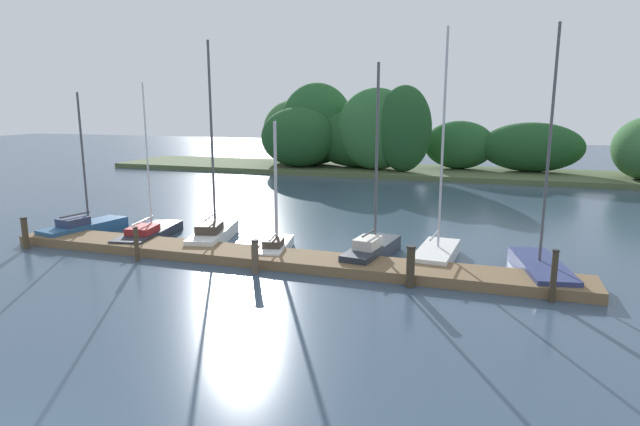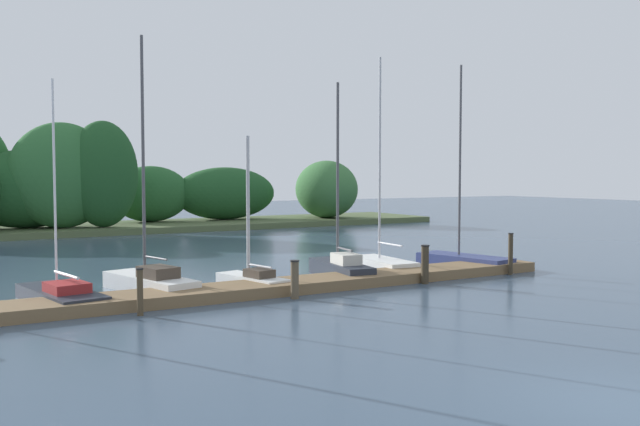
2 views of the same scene
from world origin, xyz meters
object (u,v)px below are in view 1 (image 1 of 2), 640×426
object	(u,v)px
sailboat_3	(276,244)
mooring_piling_2	(255,256)
sailboat_2	(214,231)
sailboat_0	(86,227)
sailboat_1	(150,232)
sailboat_6	(540,266)
sailboat_4	(373,248)
mooring_piling_1	(136,244)
mooring_piling_3	(411,267)
mooring_piling_0	(25,233)
sailboat_5	(437,251)
mooring_piling_4	(554,276)

from	to	relation	value
sailboat_3	mooring_piling_2	size ratio (longest dim) A/B	4.29
sailboat_2	sailboat_3	bearing A→B (deg)	-118.95
sailboat_0	sailboat_2	distance (m)	6.00
sailboat_1	sailboat_6	size ratio (longest dim) A/B	0.80
sailboat_1	sailboat_4	bearing A→B (deg)	-99.20
sailboat_2	sailboat_4	distance (m)	6.94
sailboat_0	mooring_piling_1	distance (m)	5.41
sailboat_0	sailboat_1	size ratio (longest dim) A/B	0.94
sailboat_6	mooring_piling_3	bearing A→B (deg)	111.34
sailboat_6	mooring_piling_2	size ratio (longest dim) A/B	6.93
sailboat_0	mooring_piling_1	world-z (taller)	sailboat_0
mooring_piling_2	mooring_piling_3	xyz separation A→B (m)	(5.23, 0.21, 0.08)
mooring_piling_3	sailboat_6	bearing A→B (deg)	32.48
sailboat_4	sailboat_6	bearing A→B (deg)	-83.28
sailboat_4	mooring_piling_0	size ratio (longest dim) A/B	5.61
sailboat_1	sailboat_6	distance (m)	15.44
sailboat_4	mooring_piling_3	size ratio (longest dim) A/B	5.29
sailboat_0	sailboat_6	world-z (taller)	sailboat_6
sailboat_0	sailboat_3	xyz separation A→B (m)	(9.14, -0.12, -0.01)
sailboat_0	mooring_piling_0	bearing A→B (deg)	177.86
sailboat_6	mooring_piling_2	bearing A→B (deg)	95.43
sailboat_1	sailboat_5	distance (m)	12.00
sailboat_1	mooring_piling_0	world-z (taller)	sailboat_1
sailboat_4	mooring_piling_4	world-z (taller)	sailboat_4
sailboat_1	sailboat_4	size ratio (longest dim) A/B	0.92
mooring_piling_3	mooring_piling_4	distance (m)	4.11
sailboat_1	sailboat_4	xyz separation A→B (m)	(9.70, 0.04, 0.14)
mooring_piling_3	sailboat_4	bearing A→B (deg)	123.79
sailboat_1	sailboat_2	distance (m)	2.84
mooring_piling_2	sailboat_1	bearing A→B (deg)	155.58
sailboat_1	sailboat_3	bearing A→B (deg)	-102.81
sailboat_5	sailboat_3	bearing A→B (deg)	103.85
sailboat_5	mooring_piling_3	distance (m)	3.34
sailboat_2	sailboat_3	xyz separation A→B (m)	(3.19, -0.90, -0.06)
mooring_piling_0	mooring_piling_4	size ratio (longest dim) A/B	0.80
sailboat_3	sailboat_5	distance (m)	6.10
sailboat_5	mooring_piling_0	world-z (taller)	sailboat_5
sailboat_4	sailboat_5	size ratio (longest dim) A/B	0.86
mooring_piling_2	mooring_piling_1	bearing A→B (deg)	-179.33
sailboat_1	mooring_piling_4	xyz separation A→B (m)	(15.60, -2.62, 0.51)
sailboat_4	sailboat_5	bearing A→B (deg)	-66.65
sailboat_6	mooring_piling_4	bearing A→B (deg)	172.53
mooring_piling_1	mooring_piling_2	distance (m)	4.73
sailboat_1	mooring_piling_3	world-z (taller)	sailboat_1
sailboat_4	sailboat_5	world-z (taller)	sailboat_5
sailboat_1	mooring_piling_3	xyz separation A→B (m)	(11.49, -2.63, 0.39)
sailboat_3	mooring_piling_4	world-z (taller)	sailboat_3
mooring_piling_2	mooring_piling_4	distance (m)	9.34
sailboat_4	sailboat_6	xyz separation A→B (m)	(5.74, -0.16, -0.08)
sailboat_6	mooring_piling_1	size ratio (longest dim) A/B	6.40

